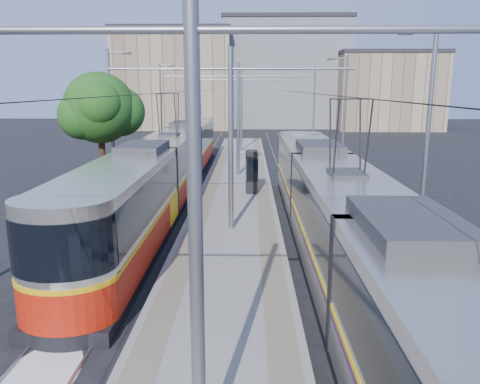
{
  "coord_description": "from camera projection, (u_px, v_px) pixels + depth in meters",
  "views": [
    {
      "loc": [
        0.71,
        -9.95,
        5.82
      ],
      "look_at": [
        0.34,
        8.88,
        1.6
      ],
      "focal_mm": 35.0,
      "sensor_mm": 36.0,
      "label": 1
    }
  ],
  "objects": [
    {
      "name": "ground",
      "position": [
        218.0,
        341.0,
        10.99
      ],
      "size": [
        160.0,
        160.0,
        0.0
      ],
      "primitive_type": "plane",
      "color": "black",
      "rests_on": "ground"
    },
    {
      "name": "platform",
      "position": [
        237.0,
        186.0,
        27.55
      ],
      "size": [
        4.0,
        50.0,
        0.3
      ],
      "primitive_type": "cube",
      "color": "gray",
      "rests_on": "ground"
    },
    {
      "name": "tactile_strip_left",
      "position": [
        212.0,
        183.0,
        27.54
      ],
      "size": [
        0.7,
        50.0,
        0.01
      ],
      "primitive_type": "cube",
      "color": "gray",
      "rests_on": "platform"
    },
    {
      "name": "tactile_strip_right",
      "position": [
        262.0,
        183.0,
        27.49
      ],
      "size": [
        0.7,
        50.0,
        0.01
      ],
      "primitive_type": "cube",
      "color": "gray",
      "rests_on": "platform"
    },
    {
      "name": "rails",
      "position": [
        237.0,
        188.0,
        27.58
      ],
      "size": [
        8.71,
        70.0,
        0.03
      ],
      "color": "gray",
      "rests_on": "ground"
    },
    {
      "name": "tram_left",
      "position": [
        170.0,
        165.0,
        25.44
      ],
      "size": [
        2.43,
        31.49,
        5.5
      ],
      "color": "black",
      "rests_on": "ground"
    },
    {
      "name": "tram_right",
      "position": [
        344.0,
        222.0,
        14.13
      ],
      "size": [
        2.43,
        27.63,
        5.5
      ],
      "color": "black",
      "rests_on": "ground"
    },
    {
      "name": "catenary",
      "position": [
        235.0,
        113.0,
        23.82
      ],
      "size": [
        9.2,
        70.0,
        7.0
      ],
      "color": "slate",
      "rests_on": "platform"
    },
    {
      "name": "street_lamps",
      "position": [
        238.0,
        113.0,
        30.57
      ],
      "size": [
        15.18,
        38.22,
        8.0
      ],
      "color": "slate",
      "rests_on": "ground"
    },
    {
      "name": "shelter",
      "position": [
        252.0,
        171.0,
        24.95
      ],
      "size": [
        0.69,
        1.06,
        2.26
      ],
      "rotation": [
        0.0,
        0.0,
        0.07
      ],
      "color": "black",
      "rests_on": "platform"
    },
    {
      "name": "tree",
      "position": [
        105.0,
        109.0,
        27.9
      ],
      "size": [
        4.64,
        4.29,
        6.74
      ],
      "color": "#382314",
      "rests_on": "ground"
    },
    {
      "name": "building_left",
      "position": [
        176.0,
        79.0,
        68.2
      ],
      "size": [
        16.32,
        12.24,
        13.93
      ],
      "color": "tan",
      "rests_on": "ground"
    },
    {
      "name": "building_centre",
      "position": [
        284.0,
        74.0,
        71.6
      ],
      "size": [
        18.36,
        14.28,
        15.71
      ],
      "color": "gray",
      "rests_on": "ground"
    },
    {
      "name": "building_right",
      "position": [
        386.0,
        91.0,
        66.02
      ],
      "size": [
        14.28,
        10.2,
        10.69
      ],
      "color": "tan",
      "rests_on": "ground"
    }
  ]
}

